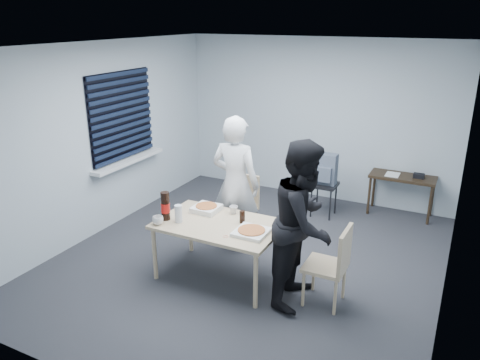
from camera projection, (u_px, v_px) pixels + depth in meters
The scene contains 19 objects.
room at pixel (124, 123), 6.69m from camera, with size 5.00×5.00×5.00m.
dining_table at pixel (219, 228), 5.32m from camera, with size 1.40×0.89×0.68m.
chair_far at pixel (242, 203), 6.32m from camera, with size 0.42×0.42×0.89m.
chair_right at pixel (334, 261), 4.82m from camera, with size 0.42×0.42×0.89m.
person_white at pixel (236, 184), 5.92m from camera, with size 0.65×0.42×1.77m, color silver.
person_black at pixel (304, 223), 4.82m from camera, with size 0.86×0.47×1.77m, color black.
side_table at pixel (402, 181), 7.02m from camera, with size 0.95×0.42×0.64m.
stool at pixel (324, 190), 7.06m from camera, with size 0.37×0.37×0.52m.
backpack at pixel (325, 169), 6.94m from camera, with size 0.33×0.24×0.46m.
pizza_box_a at pixel (206, 208), 5.61m from camera, with size 0.30×0.30×0.08m.
pizza_box_b at pixel (251, 232), 5.04m from camera, with size 0.35×0.35×0.05m.
mug_a at pixel (158, 220), 5.26m from camera, with size 0.12×0.12×0.10m, color silver.
mug_b at pixel (234, 210), 5.54m from camera, with size 0.10×0.10×0.09m, color silver.
cola_glass at pixel (242, 217), 5.29m from camera, with size 0.06×0.06×0.14m, color black.
soda_bottle at pixel (165, 206), 5.35m from camera, with size 0.11×0.11×0.33m.
plastic_cups at pixel (178, 214), 5.30m from camera, with size 0.09×0.09×0.21m, color silver.
rubber_band at pixel (226, 237), 4.98m from camera, with size 0.05×0.05×0.00m, color red.
papers at pixel (393, 175), 7.04m from camera, with size 0.20×0.27×0.00m, color white.
black_box at pixel (419, 176), 6.89m from camera, with size 0.15×0.11×0.07m, color black.
Camera 1 is at (2.25, -4.72, 2.92)m, focal length 35.00 mm.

